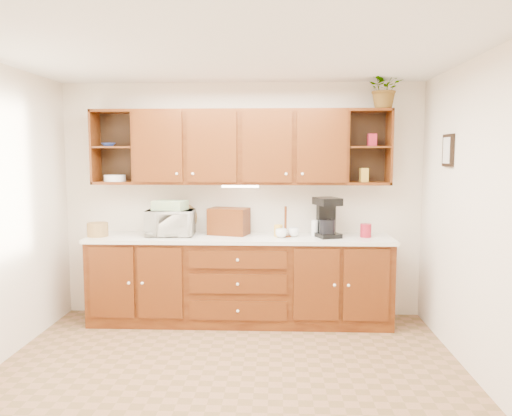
# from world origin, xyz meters

# --- Properties ---
(floor) EXTENTS (4.00, 4.00, 0.00)m
(floor) POSITION_xyz_m (0.00, 0.00, 0.00)
(floor) COLOR #8A603F
(floor) RESTS_ON ground
(ceiling) EXTENTS (4.00, 4.00, 0.00)m
(ceiling) POSITION_xyz_m (0.00, 0.00, 2.60)
(ceiling) COLOR white
(ceiling) RESTS_ON back_wall
(back_wall) EXTENTS (4.00, 0.00, 4.00)m
(back_wall) POSITION_xyz_m (0.00, 1.75, 1.30)
(back_wall) COLOR #F0E2CA
(back_wall) RESTS_ON floor
(right_wall) EXTENTS (0.00, 3.50, 3.50)m
(right_wall) POSITION_xyz_m (2.00, 0.00, 1.30)
(right_wall) COLOR #F0E2CA
(right_wall) RESTS_ON floor
(base_cabinets) EXTENTS (3.20, 0.60, 0.90)m
(base_cabinets) POSITION_xyz_m (0.00, 1.45, 0.45)
(base_cabinets) COLOR #381406
(base_cabinets) RESTS_ON floor
(countertop) EXTENTS (3.24, 0.64, 0.04)m
(countertop) POSITION_xyz_m (0.00, 1.44, 0.92)
(countertop) COLOR silver
(countertop) RESTS_ON base_cabinets
(upper_cabinets) EXTENTS (3.20, 0.33, 0.80)m
(upper_cabinets) POSITION_xyz_m (0.01, 1.59, 1.89)
(upper_cabinets) COLOR #381406
(upper_cabinets) RESTS_ON back_wall
(undercabinet_light) EXTENTS (0.40, 0.05, 0.02)m
(undercabinet_light) POSITION_xyz_m (0.00, 1.53, 1.47)
(undercabinet_light) COLOR white
(undercabinet_light) RESTS_ON upper_cabinets
(framed_picture) EXTENTS (0.03, 0.24, 0.30)m
(framed_picture) POSITION_xyz_m (1.98, 0.90, 1.85)
(framed_picture) COLOR black
(framed_picture) RESTS_ON right_wall
(wicker_basket) EXTENTS (0.28, 0.28, 0.15)m
(wicker_basket) POSITION_xyz_m (-1.52, 1.38, 1.01)
(wicker_basket) COLOR #A98246
(wicker_basket) RESTS_ON countertop
(microwave) EXTENTS (0.52, 0.36, 0.28)m
(microwave) POSITION_xyz_m (-0.75, 1.47, 1.08)
(microwave) COLOR beige
(microwave) RESTS_ON countertop
(towel_stack) EXTENTS (0.38, 0.31, 0.10)m
(towel_stack) POSITION_xyz_m (-0.75, 1.47, 1.27)
(towel_stack) COLOR #E2E96D
(towel_stack) RESTS_ON microwave
(wine_bottle) EXTENTS (0.09, 0.09, 0.29)m
(wine_bottle) POSITION_xyz_m (-0.23, 1.63, 1.08)
(wine_bottle) COLOR black
(wine_bottle) RESTS_ON countertop
(woven_tray) EXTENTS (0.34, 0.17, 0.33)m
(woven_tray) POSITION_xyz_m (-0.65, 1.69, 0.95)
(woven_tray) COLOR #A98246
(woven_tray) RESTS_ON countertop
(bread_box) EXTENTS (0.47, 0.36, 0.29)m
(bread_box) POSITION_xyz_m (-0.13, 1.56, 1.09)
(bread_box) COLOR #381406
(bread_box) RESTS_ON countertop
(mug_tree) EXTENTS (0.26, 0.27, 0.33)m
(mug_tree) POSITION_xyz_m (0.49, 1.45, 0.99)
(mug_tree) COLOR #381406
(mug_tree) RESTS_ON countertop
(canister_red) EXTENTS (0.13, 0.13, 0.14)m
(canister_red) POSITION_xyz_m (1.34, 1.45, 1.01)
(canister_red) COLOR maroon
(canister_red) RESTS_ON countertop
(canister_white) EXTENTS (0.10, 0.10, 0.17)m
(canister_white) POSITION_xyz_m (0.80, 1.51, 1.02)
(canister_white) COLOR white
(canister_white) RESTS_ON countertop
(canister_yellow) EXTENTS (0.10, 0.10, 0.12)m
(canister_yellow) POSITION_xyz_m (0.41, 1.47, 1.00)
(canister_yellow) COLOR gold
(canister_yellow) RESTS_ON countertop
(coffee_maker) EXTENTS (0.31, 0.35, 0.42)m
(coffee_maker) POSITION_xyz_m (0.93, 1.46, 1.14)
(coffee_maker) COLOR black
(coffee_maker) RESTS_ON countertop
(bowl_stack) EXTENTS (0.19, 0.19, 0.04)m
(bowl_stack) POSITION_xyz_m (-1.43, 1.56, 1.92)
(bowl_stack) COLOR navy
(bowl_stack) RESTS_ON upper_cabinets
(plate_stack) EXTENTS (0.24, 0.24, 0.07)m
(plate_stack) POSITION_xyz_m (-1.38, 1.57, 1.56)
(plate_stack) COLOR white
(plate_stack) RESTS_ON upper_cabinets
(pantry_box_yellow) EXTENTS (0.09, 0.08, 0.15)m
(pantry_box_yellow) POSITION_xyz_m (1.33, 1.57, 1.59)
(pantry_box_yellow) COLOR gold
(pantry_box_yellow) RESTS_ON upper_cabinets
(pantry_box_red) EXTENTS (0.09, 0.08, 0.13)m
(pantry_box_red) POSITION_xyz_m (1.40, 1.56, 1.97)
(pantry_box_red) COLOR maroon
(pantry_box_red) RESTS_ON upper_cabinets
(potted_plant) EXTENTS (0.43, 0.40, 0.42)m
(potted_plant) POSITION_xyz_m (1.52, 1.53, 2.50)
(potted_plant) COLOR #999999
(potted_plant) RESTS_ON upper_cabinets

